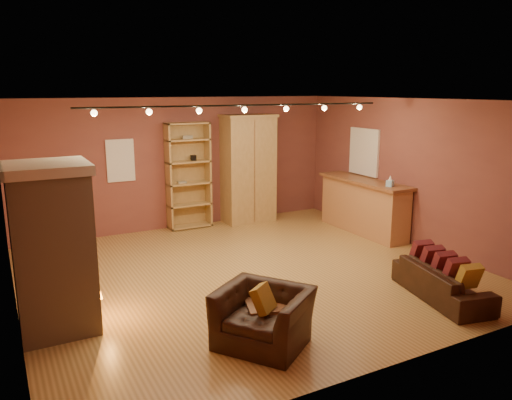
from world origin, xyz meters
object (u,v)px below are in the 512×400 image
bar_counter (363,206)px  armchair (263,308)px  bookcase (187,175)px  loveseat (442,275)px  coffee_table (269,307)px  armoire (248,169)px  fireplace (53,248)px

bar_counter → armchair: 5.23m
armchair → bookcase: bearing=133.1°
bookcase → bar_counter: size_ratio=0.97×
bar_counter → loveseat: (-1.23, -3.23, -0.22)m
coffee_table → armoire: bearing=65.5°
bookcase → fireplace: bearing=-130.0°
fireplace → armchair: bearing=-36.6°
bar_counter → coffee_table: 4.99m
coffee_table → armchair: bearing=-136.4°
fireplace → armchair: size_ratio=1.71×
bar_counter → fireplace: bearing=-165.5°
fireplace → bar_counter: size_ratio=0.90×
bar_counter → armoire: bearing=132.0°
bar_counter → bookcase: bearing=145.8°
fireplace → armoire: 5.74m
bar_counter → loveseat: bar_counter is taller
armoire → armchair: (-2.42, -5.10, -0.76)m
bookcase → loveseat: bearing=-70.6°
armoire → coffee_table: armoire is taller
fireplace → coffee_table: (2.26, -1.39, -0.70)m
bookcase → loveseat: (1.88, -5.34, -0.81)m
fireplace → armchair: 2.67m
bar_counter → coffee_table: bar_counter is taller
armoire → loveseat: bearing=-84.5°
bookcase → bar_counter: bearing=-34.2°
fireplace → coffee_table: 2.74m
loveseat → armoire: bearing=18.2°
bar_counter → loveseat: 3.46m
fireplace → bar_counter: 6.47m
armchair → loveseat: bearing=53.2°
fireplace → loveseat: 5.31m
loveseat → armchair: armchair is taller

